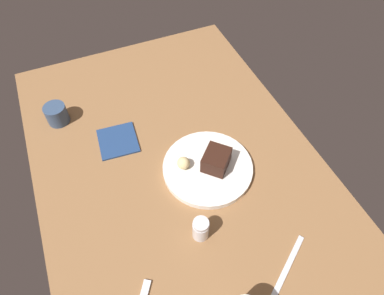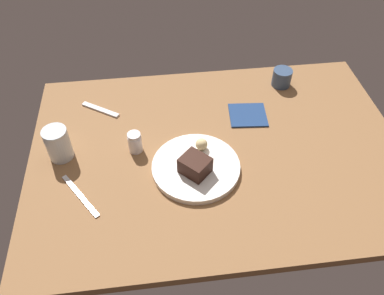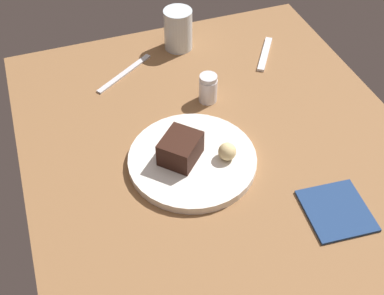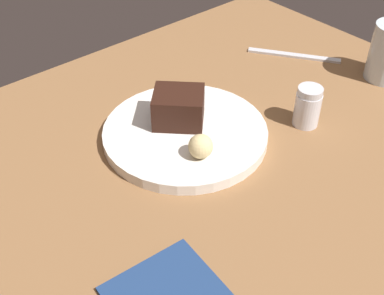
{
  "view_description": "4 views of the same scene",
  "coord_description": "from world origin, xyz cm",
  "px_view_note": "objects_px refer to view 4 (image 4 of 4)",
  "views": [
    {
      "loc": [
        58.83,
        -19.18,
        88.95
      ],
      "look_at": [
        2.61,
        4.69,
        8.73
      ],
      "focal_mm": 31.85,
      "sensor_mm": 36.0,
      "label": 1
    },
    {
      "loc": [
        18.71,
        83.29,
        94.2
      ],
      "look_at": [
        8.72,
        2.15,
        7.18
      ],
      "focal_mm": 36.21,
      "sensor_mm": 36.0,
      "label": 2
    },
    {
      "loc": [
        -57.09,
        30.55,
        79.46
      ],
      "look_at": [
        7.57,
        7.71,
        8.36
      ],
      "focal_mm": 45.71,
      "sensor_mm": 36.0,
      "label": 3
    },
    {
      "loc": [
        -32.73,
        -41.74,
        53.91
      ],
      "look_at": [
        3.41,
        0.23,
        8.0
      ],
      "focal_mm": 46.27,
      "sensor_mm": 36.0,
      "label": 4
    }
  ],
  "objects_px": {
    "bread_roll": "(201,146)",
    "salt_shaker": "(308,107)",
    "butter_knife": "(294,55)",
    "dessert_plate": "(185,133)",
    "chocolate_cake_slice": "(179,107)"
  },
  "relations": [
    {
      "from": "butter_knife",
      "to": "dessert_plate",
      "type": "bearing_deg",
      "value": -114.37
    },
    {
      "from": "bread_roll",
      "to": "salt_shaker",
      "type": "xyz_separation_m",
      "value": [
        0.21,
        -0.04,
        -0.0
      ]
    },
    {
      "from": "bread_roll",
      "to": "chocolate_cake_slice",
      "type": "bearing_deg",
      "value": 70.53
    },
    {
      "from": "dessert_plate",
      "to": "chocolate_cake_slice",
      "type": "bearing_deg",
      "value": 75.64
    },
    {
      "from": "dessert_plate",
      "to": "chocolate_cake_slice",
      "type": "distance_m",
      "value": 0.04
    },
    {
      "from": "bread_roll",
      "to": "butter_knife",
      "type": "bearing_deg",
      "value": 18.93
    },
    {
      "from": "dessert_plate",
      "to": "salt_shaker",
      "type": "relative_size",
      "value": 3.78
    },
    {
      "from": "bread_roll",
      "to": "salt_shaker",
      "type": "bearing_deg",
      "value": -9.96
    },
    {
      "from": "salt_shaker",
      "to": "bread_roll",
      "type": "bearing_deg",
      "value": 170.04
    },
    {
      "from": "dessert_plate",
      "to": "butter_knife",
      "type": "distance_m",
      "value": 0.35
    },
    {
      "from": "dessert_plate",
      "to": "bread_roll",
      "type": "bearing_deg",
      "value": -111.2
    },
    {
      "from": "dessert_plate",
      "to": "butter_knife",
      "type": "xyz_separation_m",
      "value": [
        0.35,
        0.06,
        -0.01
      ]
    },
    {
      "from": "chocolate_cake_slice",
      "to": "salt_shaker",
      "type": "height_order",
      "value": "chocolate_cake_slice"
    },
    {
      "from": "salt_shaker",
      "to": "butter_knife",
      "type": "xyz_separation_m",
      "value": [
        0.16,
        0.16,
        -0.03
      ]
    },
    {
      "from": "dessert_plate",
      "to": "butter_knife",
      "type": "relative_size",
      "value": 1.42
    }
  ]
}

